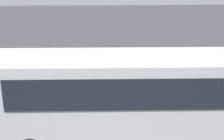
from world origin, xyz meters
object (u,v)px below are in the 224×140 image
spectator_left (144,88)px  tour_bus (133,101)px  parked_motorcycle_silver (171,106)px  stunt_motorcycle (89,61)px  spectator_far_right (59,93)px  spectator_centre (113,91)px  traffic_cone (128,66)px  spectator_right (87,92)px  spectator_far_left (169,88)px

spectator_left → tour_bus: bearing=73.4°
parked_motorcycle_silver → stunt_motorcycle: stunt_motorcycle is taller
spectator_far_right → stunt_motorcycle: 6.19m
spectator_centre → stunt_motorcycle: 6.01m
spectator_far_right → traffic_cone: spectator_far_right is taller
spectator_right → spectator_far_left: bearing=-176.8°
tour_bus → spectator_centre: tour_bus is taller
tour_bus → parked_motorcycle_silver: size_ratio=4.71×
spectator_right → stunt_motorcycle: (0.13, -6.09, -0.41)m
tour_bus → traffic_cone: tour_bus is taller
spectator_centre → spectator_right: spectator_right is taller
tour_bus → spectator_far_right: (2.89, -2.38, -0.65)m
spectator_centre → stunt_motorcycle: spectator_centre is taller
tour_bus → traffic_cone: bearing=-94.2°
spectator_right → traffic_cone: 6.36m
parked_motorcycle_silver → tour_bus: bearing=47.5°
spectator_left → spectator_right: bearing=6.0°
tour_bus → spectator_far_right: bearing=-39.4°
spectator_far_right → parked_motorcycle_silver: spectator_far_right is taller
spectator_far_left → stunt_motorcycle: (3.71, -5.89, -0.46)m
spectator_centre → spectator_far_right: size_ratio=1.00×
spectator_far_left → stunt_motorcycle: size_ratio=0.87×
stunt_motorcycle → traffic_cone: bearing=174.9°
tour_bus → spectator_right: bearing=-54.0°
spectator_far_right → stunt_motorcycle: size_ratio=0.82×
spectator_left → stunt_motorcycle: 6.41m
spectator_centre → spectator_right: 1.15m
spectator_far_left → parked_motorcycle_silver: bearing=90.0°
tour_bus → spectator_centre: (0.60, -2.60, -0.65)m
spectator_far_right → spectator_left: bearing=-175.9°
spectator_far_left → spectator_left: 1.07m
tour_bus → stunt_motorcycle: bearing=-77.6°
spectator_left → traffic_cone: bearing=-88.2°
spectator_centre → parked_motorcycle_silver: bearing=166.8°
stunt_motorcycle → spectator_right: bearing=91.2°
spectator_left → traffic_cone: spectator_left is taller
spectator_far_left → traffic_cone: 5.86m
spectator_far_left → stunt_motorcycle: 6.98m
tour_bus → stunt_motorcycle: size_ratio=4.74×
spectator_centre → spectator_left: bearing=-178.3°
spectator_left → spectator_right: size_ratio=1.02×
parked_motorcycle_silver → traffic_cone: size_ratio=3.26×
spectator_far_left → traffic_cone: spectator_far_left is taller
spectator_left → spectator_right: spectator_left is taller
parked_motorcycle_silver → spectator_left: bearing=-29.9°
spectator_left → spectator_far_left: bearing=176.4°
tour_bus → parked_motorcycle_silver: tour_bus is taller
spectator_far_right → parked_motorcycle_silver: 4.79m
spectator_far_left → parked_motorcycle_silver: 0.81m
tour_bus → stunt_motorcycle: tour_bus is taller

